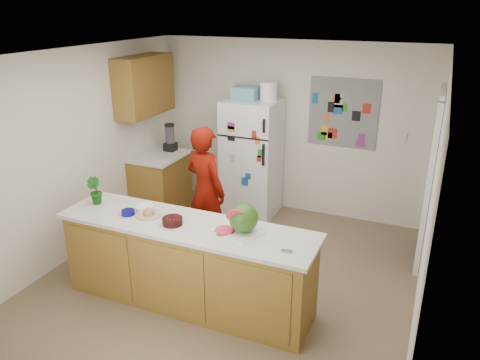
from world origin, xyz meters
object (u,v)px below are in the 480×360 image
at_px(person, 205,190).
at_px(refrigerator, 252,158).
at_px(cherry_bowl, 172,221).
at_px(watermelon, 244,218).

bearing_deg(person, refrigerator, -75.15).
xyz_separation_m(refrigerator, person, (-0.09, -1.29, -0.04)).
height_order(person, cherry_bowl, person).
height_order(person, watermelon, person).
xyz_separation_m(person, cherry_bowl, (0.23, -1.15, 0.14)).
bearing_deg(cherry_bowl, refrigerator, 93.28).
height_order(refrigerator, watermelon, refrigerator).
bearing_deg(cherry_bowl, person, 101.36).
distance_m(refrigerator, watermelon, 2.48).
height_order(watermelon, cherry_bowl, watermelon).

